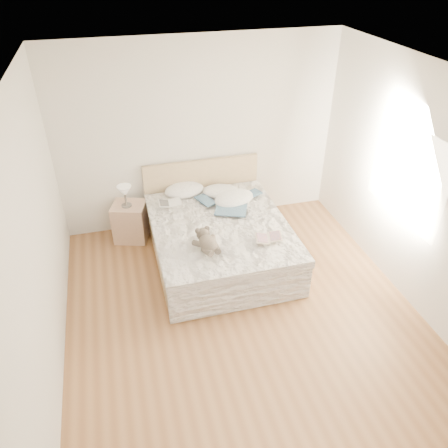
# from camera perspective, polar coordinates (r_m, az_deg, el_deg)

# --- Properties ---
(floor) EXTENTS (4.00, 4.50, 0.00)m
(floor) POSITION_cam_1_polar(r_m,az_deg,el_deg) (5.18, 2.66, -12.05)
(floor) COLOR brown
(floor) RESTS_ON ground
(ceiling) EXTENTS (4.00, 4.50, 0.00)m
(ceiling) POSITION_cam_1_polar(r_m,az_deg,el_deg) (3.77, 3.77, 18.08)
(ceiling) COLOR white
(ceiling) RESTS_ON ground
(wall_back) EXTENTS (4.00, 0.02, 2.70)m
(wall_back) POSITION_cam_1_polar(r_m,az_deg,el_deg) (6.26, -3.26, 11.44)
(wall_back) COLOR silver
(wall_back) RESTS_ON ground
(wall_front) EXTENTS (4.00, 0.02, 2.70)m
(wall_front) POSITION_cam_1_polar(r_m,az_deg,el_deg) (2.88, 18.11, -23.66)
(wall_front) COLOR silver
(wall_front) RESTS_ON ground
(wall_left) EXTENTS (0.02, 4.50, 2.70)m
(wall_left) POSITION_cam_1_polar(r_m,az_deg,el_deg) (4.25, -23.58, -3.28)
(wall_left) COLOR silver
(wall_left) RESTS_ON ground
(wall_right) EXTENTS (0.02, 4.50, 2.70)m
(wall_right) POSITION_cam_1_polar(r_m,az_deg,el_deg) (5.23, 24.51, 3.62)
(wall_right) COLOR silver
(wall_right) RESTS_ON ground
(window) EXTENTS (0.02, 1.30, 1.10)m
(window) POSITION_cam_1_polar(r_m,az_deg,el_deg) (5.39, 22.83, 6.09)
(window) COLOR white
(window) RESTS_ON wall_right
(bed) EXTENTS (1.72, 2.14, 1.00)m
(bed) POSITION_cam_1_polar(r_m,az_deg,el_deg) (5.86, -0.72, -1.87)
(bed) COLOR tan
(bed) RESTS_ON floor
(nightstand) EXTENTS (0.55, 0.52, 0.56)m
(nightstand) POSITION_cam_1_polar(r_m,az_deg,el_deg) (6.39, -12.11, 0.31)
(nightstand) COLOR tan
(nightstand) RESTS_ON floor
(table_lamp) EXTENTS (0.24, 0.24, 0.31)m
(table_lamp) POSITION_cam_1_polar(r_m,az_deg,el_deg) (6.11, -12.85, 4.10)
(table_lamp) COLOR #4C4742
(table_lamp) RESTS_ON nightstand
(pillow_left) EXTENTS (0.61, 0.46, 0.17)m
(pillow_left) POSITION_cam_1_polar(r_m,az_deg,el_deg) (6.33, -5.21, 4.45)
(pillow_left) COLOR white
(pillow_left) RESTS_ON bed
(pillow_middle) EXTENTS (0.62, 0.53, 0.16)m
(pillow_middle) POSITION_cam_1_polar(r_m,az_deg,el_deg) (6.26, -0.37, 4.27)
(pillow_middle) COLOR white
(pillow_middle) RESTS_ON bed
(pillow_right) EXTENTS (0.69, 0.58, 0.18)m
(pillow_right) POSITION_cam_1_polar(r_m,az_deg,el_deg) (6.09, 1.32, 3.37)
(pillow_right) COLOR white
(pillow_right) RESTS_ON bed
(blouse) EXTENTS (0.87, 0.90, 0.03)m
(blouse) POSITION_cam_1_polar(r_m,az_deg,el_deg) (5.98, 1.07, 2.61)
(blouse) COLOR #32506A
(blouse) RESTS_ON bed
(photo_book) EXTENTS (0.33, 0.23, 0.02)m
(photo_book) POSITION_cam_1_polar(r_m,az_deg,el_deg) (6.04, -7.08, 2.71)
(photo_book) COLOR white
(photo_book) RESTS_ON bed
(childrens_book) EXTENTS (0.38, 0.30, 0.02)m
(childrens_book) POSITION_cam_1_polar(r_m,az_deg,el_deg) (5.33, 5.85, -1.81)
(childrens_book) COLOR beige
(childrens_book) RESTS_ON bed
(teddy_bear) EXTENTS (0.34, 0.43, 0.20)m
(teddy_bear) POSITION_cam_1_polar(r_m,az_deg,el_deg) (5.10, -2.08, -3.23)
(teddy_bear) COLOR brown
(teddy_bear) RESTS_ON bed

